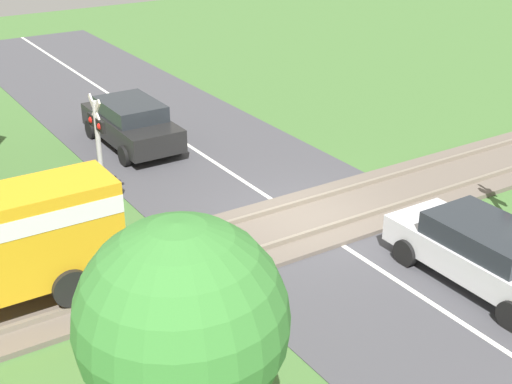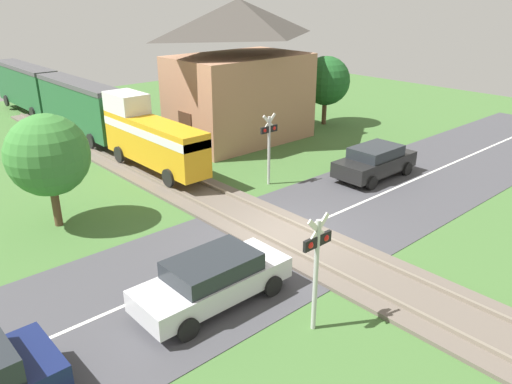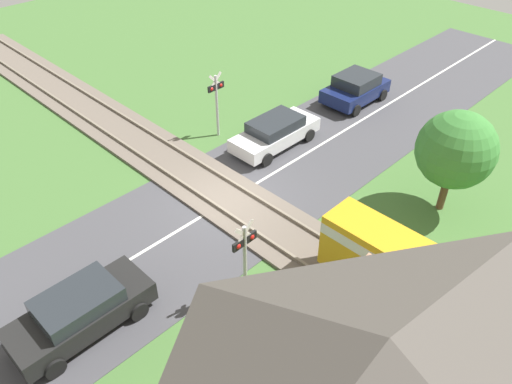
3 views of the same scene
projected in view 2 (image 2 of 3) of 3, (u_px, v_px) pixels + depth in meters
The scene contains 12 objects.
ground_plane at pixel (285, 237), 17.05m from camera, with size 60.00×60.00×0.00m, color #426B33.
road_surface at pixel (285, 236), 17.04m from camera, with size 48.00×6.40×0.02m.
track_bed at pixel (285, 235), 17.02m from camera, with size 2.80×48.00×0.24m.
train at pixel (74, 104), 27.85m from camera, with size 1.58×23.27×3.18m.
car_near_crossing at pixel (213, 279), 13.20m from camera, with size 4.33×1.83×1.37m.
car_far_side at pixel (375, 161), 22.14m from camera, with size 4.12×1.85×1.44m.
crossing_signal_west_approach at pixel (317, 259), 11.70m from camera, with size 0.90×0.18×3.09m.
crossing_signal_east_approach at pixel (269, 140), 20.90m from camera, with size 0.90×0.18×3.09m.
station_building at pixel (239, 74), 26.73m from camera, with size 7.82×4.99×7.42m.
pedestrian_by_station at pixel (174, 145), 24.56m from camera, with size 0.39×0.39×1.56m.
tree_by_station at pixel (326, 81), 30.28m from camera, with size 2.94×2.94×4.16m.
tree_roadside_hedge at pixel (48, 155), 16.90m from camera, with size 2.82×2.82×4.04m.
Camera 2 is at (-10.90, -10.65, 7.85)m, focal length 35.00 mm.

